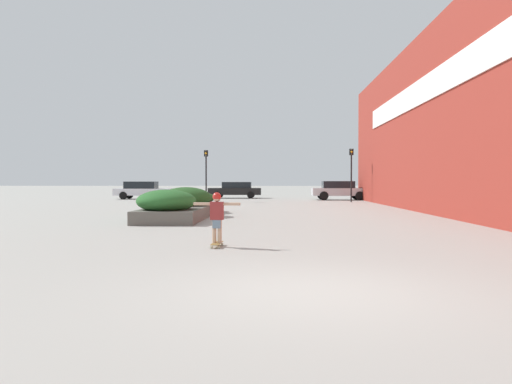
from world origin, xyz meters
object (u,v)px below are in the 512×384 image
car_rightmost (340,190)px  traffic_light_left (206,167)px  car_leftmost (440,190)px  traffic_light_right (351,166)px  skateboard (217,244)px  skateboarder (217,212)px  car_center_right (236,190)px  car_center_left (143,190)px

car_rightmost → traffic_light_left: traffic_light_left is taller
car_leftmost → traffic_light_right: traffic_light_right is taller
traffic_light_left → car_rightmost: bearing=18.8°
skateboard → traffic_light_left: bearing=101.1°
traffic_light_right → skateboarder: bearing=-105.7°
skateboard → skateboarder: bearing=0.0°
car_center_right → car_rightmost: size_ratio=1.02×
skateboarder → traffic_light_right: (6.88, 24.40, 1.77)m
skateboard → skateboarder: skateboarder is taller
car_leftmost → skateboarder: bearing=153.9°
car_rightmost → car_center_right: bearing=-114.0°
car_leftmost → car_rightmost: car_rightmost is taller
car_center_right → traffic_light_left: 7.67m
skateboarder → car_rightmost: car_rightmost is taller
car_leftmost → traffic_light_left: traffic_light_left is taller
car_rightmost → traffic_light_right: 4.42m
skateboard → car_leftmost: size_ratio=0.19×
traffic_light_left → traffic_light_right: bearing=-3.2°
skateboard → traffic_light_left: (-3.56, 24.98, 2.46)m
skateboard → car_center_right: car_center_right is taller
traffic_light_left → skateboarder: bearing=-81.9°
skateboard → traffic_light_right: traffic_light_right is taller
skateboard → car_center_right: size_ratio=0.16×
skateboarder → car_center_left: size_ratio=0.25×
skateboard → car_center_right: bearing=96.4°
car_center_left → car_rightmost: size_ratio=1.03×
skateboard → car_rightmost: size_ratio=0.17×
skateboard → traffic_light_right: bearing=77.2°
car_leftmost → car_center_left: car_leftmost is taller
car_center_right → car_leftmost: bearing=-90.2°
car_center_left → traffic_light_left: (5.89, -4.68, 1.77)m
car_rightmost → traffic_light_right: bearing=4.0°
car_leftmost → traffic_light_left: 20.70m
skateboarder → car_leftmost: (15.76, 32.20, -0.02)m
car_rightmost → traffic_light_right: size_ratio=1.18×
car_leftmost → car_center_right: bearing=89.8°
car_leftmost → car_center_left: size_ratio=0.83×
skateboarder → car_rightmost: 29.20m
car_leftmost → traffic_light_right: (-8.88, -7.80, 1.79)m
car_leftmost → car_rightmost: size_ratio=0.86×
car_center_right → skateboard: bearing=-176.5°
skateboard → skateboarder: 0.71m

